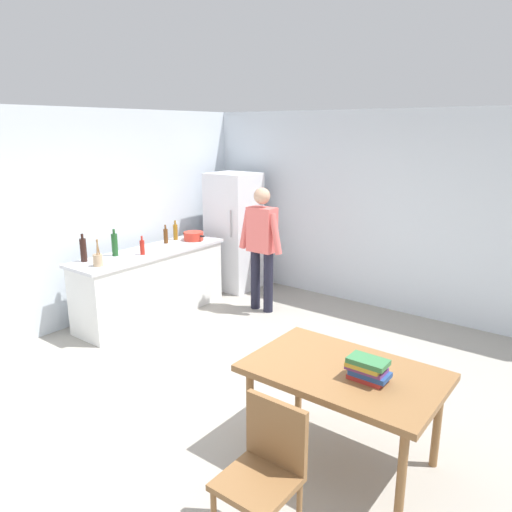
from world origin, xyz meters
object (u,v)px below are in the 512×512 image
at_px(utensil_jar, 98,259).
at_px(cooking_pot, 194,236).
at_px(refrigerator, 234,231).
at_px(bottle_oil_amber, 175,232).
at_px(person, 262,241).
at_px(bottle_beer_brown, 166,236).
at_px(bottle_wine_dark, 83,250).
at_px(bottle_sauce_red, 142,247).
at_px(bottle_wine_green, 115,244).
at_px(chair, 265,466).
at_px(dining_table, 343,379).
at_px(book_stack, 367,369).

bearing_deg(utensil_jar, cooking_pot, 92.12).
distance_m(refrigerator, bottle_oil_amber, 1.00).
relative_size(person, bottle_beer_brown, 6.54).
height_order(person, cooking_pot, person).
distance_m(person, bottle_wine_dark, 2.26).
relative_size(person, utensil_jar, 5.31).
bearing_deg(bottle_sauce_red, bottle_oil_amber, 108.53).
bearing_deg(refrigerator, person, -30.23).
bearing_deg(refrigerator, bottle_wine_dark, -97.41).
bearing_deg(bottle_wine_green, bottle_wine_dark, -100.52).
bearing_deg(bottle_sauce_red, bottle_wine_dark, -114.83).
bearing_deg(refrigerator, bottle_oil_amber, -107.60).
distance_m(chair, cooking_pot, 4.44).
xyz_separation_m(refrigerator, bottle_wine_dark, (-0.32, -2.43, 0.15)).
distance_m(chair, bottle_wine_dark, 3.86).
distance_m(bottle_oil_amber, bottle_wine_green, 1.09).
distance_m(bottle_sauce_red, bottle_beer_brown, 0.65).
relative_size(chair, bottle_oil_amber, 3.25).
bearing_deg(dining_table, bottle_oil_amber, 154.02).
bearing_deg(bottle_oil_amber, cooking_pot, 30.20).
distance_m(utensil_jar, bottle_beer_brown, 1.29).
bearing_deg(cooking_pot, dining_table, -29.24).
height_order(cooking_pot, bottle_wine_dark, bottle_wine_dark).
distance_m(refrigerator, book_stack, 4.45).
relative_size(chair, bottle_wine_dark, 2.68).
bearing_deg(bottle_beer_brown, book_stack, -22.64).
distance_m(dining_table, utensil_jar, 3.33).
relative_size(chair, bottle_beer_brown, 3.50).
height_order(utensil_jar, bottle_wine_green, bottle_wine_green).
xyz_separation_m(bottle_wine_dark, book_stack, (3.82, -0.31, -0.21)).
xyz_separation_m(dining_table, bottle_wine_dark, (-3.62, 0.27, 0.37)).
distance_m(bottle_sauce_red, bottle_wine_green, 0.34).
bearing_deg(book_stack, bottle_oil_amber, 154.69).
relative_size(utensil_jar, bottle_sauce_red, 1.33).
xyz_separation_m(refrigerator, cooking_pot, (-0.07, -0.81, 0.06)).
bearing_deg(utensil_jar, book_stack, -4.78).
distance_m(utensil_jar, book_stack, 3.53).
height_order(chair, utensil_jar, utensil_jar).
bearing_deg(chair, bottle_wine_dark, 171.21).
relative_size(cooking_pot, bottle_beer_brown, 1.54).
xyz_separation_m(cooking_pot, book_stack, (3.57, -1.93, -0.13)).
bearing_deg(person, bottle_wine_green, -128.86).
bearing_deg(chair, person, 137.15).
height_order(cooking_pot, bottle_wine_green, bottle_wine_green).
xyz_separation_m(person, dining_table, (2.35, -2.15, -0.31)).
bearing_deg(dining_table, bottle_wine_dark, 175.73).
bearing_deg(bottle_wine_dark, person, 55.99).
bearing_deg(bottle_wine_dark, book_stack, -4.68).
distance_m(person, cooking_pot, 1.05).
height_order(utensil_jar, book_stack, utensil_jar).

